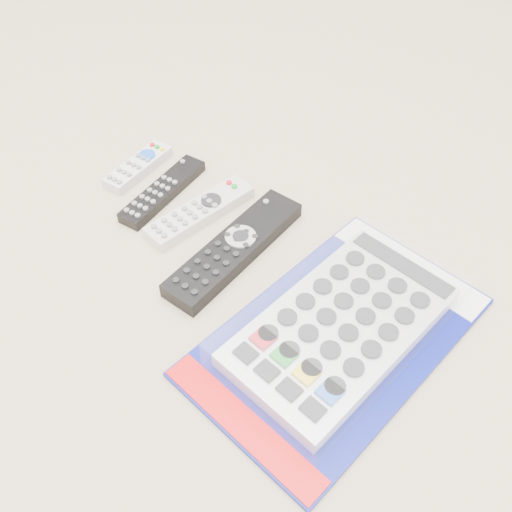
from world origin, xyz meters
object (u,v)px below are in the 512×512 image
Objects in this scene: remote_small_grey at (138,166)px; remote_silver_dvd at (200,212)px; remote_slim_black at (163,191)px; remote_large_black at (234,248)px; jumbo_remote_packaged at (341,325)px.

remote_small_grey is 0.15m from remote_silver_dvd.
remote_large_black is at bearing -15.22° from remote_slim_black.
remote_silver_dvd is at bearing -5.77° from remote_slim_black.
remote_slim_black is (0.07, -0.02, -0.00)m from remote_small_grey.
remote_slim_black is at bearing 177.59° from jumbo_remote_packaged.
remote_small_grey is 0.52× the size of remote_large_black.
remote_large_black is (0.24, -0.06, 0.00)m from remote_small_grey.
remote_large_black is at bearing -8.00° from remote_silver_dvd.
remote_large_black reaches higher than remote_silver_dvd.
remote_small_grey is at bearing 176.55° from jumbo_remote_packaged.
remote_silver_dvd is at bearing -11.35° from remote_small_grey.
jumbo_remote_packaged is at bearing -14.32° from remote_slim_black.
jumbo_remote_packaged is (0.28, -0.07, 0.01)m from remote_silver_dvd.
jumbo_remote_packaged is at bearing -7.89° from remote_large_black.
remote_silver_dvd is (0.08, -0.00, 0.00)m from remote_slim_black.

